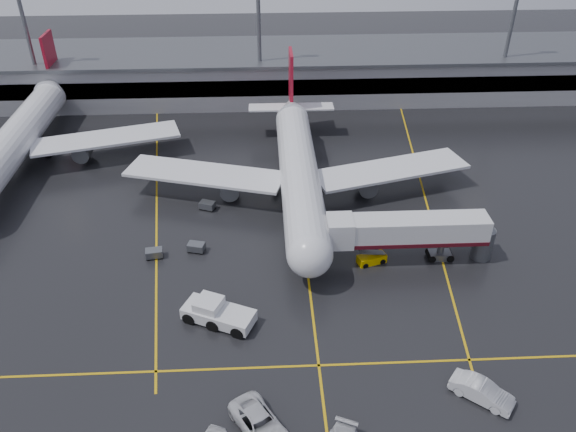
{
  "coord_description": "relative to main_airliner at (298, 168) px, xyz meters",
  "views": [
    {
      "loc": [
        -4.75,
        -59.4,
        42.19
      ],
      "look_at": [
        -2.0,
        -2.0,
        4.0
      ],
      "focal_mm": 35.61,
      "sensor_mm": 36.0,
      "label": 1
    }
  ],
  "objects": [
    {
      "name": "main_airliner",
      "position": [
        0.0,
        0.0,
        0.0
      ],
      "size": [
        48.8,
        45.6,
        14.1
      ],
      "color": "silver",
      "rests_on": "ground"
    },
    {
      "name": "light_mast_mid",
      "position": [
        -5.0,
        32.3,
        10.27
      ],
      "size": [
        3.0,
        1.2,
        25.45
      ],
      "color": "#595B60",
      "rests_on": "ground"
    },
    {
      "name": "pushback_tractor",
      "position": [
        -10.04,
        -25.13,
        -3.14
      ],
      "size": [
        8.06,
        5.81,
        2.67
      ],
      "color": "silver",
      "rests_on": "ground"
    },
    {
      "name": "ground",
      "position": [
        0.0,
        -9.7,
        -4.21
      ],
      "size": [
        220.0,
        220.0,
        0.0
      ],
      "primitive_type": "plane",
      "color": "black",
      "rests_on": "ground"
    },
    {
      "name": "service_van_c",
      "position": [
        14.18,
        -36.22,
        -3.27
      ],
      "size": [
        5.67,
        5.09,
        1.87
      ],
      "primitive_type": "imported",
      "rotation": [
        0.0,
        0.0,
        0.9
      ],
      "color": "silver",
      "rests_on": "ground"
    },
    {
      "name": "baggage_cart_a",
      "position": [
        -13.25,
        -12.89,
        -3.58
      ],
      "size": [
        2.25,
        1.74,
        1.12
      ],
      "color": "#595B60",
      "rests_on": "ground"
    },
    {
      "name": "service_van_a",
      "position": [
        -5.65,
        -38.69,
        -3.29
      ],
      "size": [
        6.02,
        7.25,
        1.84
      ],
      "primitive_type": "imported",
      "rotation": [
        0.0,
        0.0,
        0.54
      ],
      "color": "silver",
      "rests_on": "ground"
    },
    {
      "name": "jet_bridge",
      "position": [
        11.87,
        -15.7,
        -0.28
      ],
      "size": [
        19.9,
        3.4,
        6.05
      ],
      "color": "silver",
      "rests_on": "ground"
    },
    {
      "name": "apron_line_right",
      "position": [
        18.0,
        0.3,
        -4.2
      ],
      "size": [
        7.57,
        69.64,
        0.02
      ],
      "primitive_type": "cube",
      "rotation": [
        0.0,
        0.0,
        -0.1
      ],
      "color": "gold",
      "rests_on": "ground"
    },
    {
      "name": "baggage_cart_b",
      "position": [
        -18.19,
        -13.88,
        -3.58
      ],
      "size": [
        2.17,
        1.59,
        1.12
      ],
      "color": "#595B60",
      "rests_on": "ground"
    },
    {
      "name": "apron_line_stop",
      "position": [
        0.0,
        -31.7,
        -4.2
      ],
      "size": [
        60.0,
        0.25,
        0.02
      ],
      "primitive_type": "cube",
      "color": "gold",
      "rests_on": "ground"
    },
    {
      "name": "second_airliner",
      "position": [
        -42.0,
        12.0,
        0.0
      ],
      "size": [
        48.8,
        45.6,
        14.1
      ],
      "color": "silver",
      "rests_on": "ground"
    },
    {
      "name": "apron_line_left",
      "position": [
        -20.0,
        0.3,
        -4.2
      ],
      "size": [
        9.99,
        69.35,
        0.02
      ],
      "primitive_type": "cube",
      "rotation": [
        0.0,
        0.0,
        0.14
      ],
      "color": "gold",
      "rests_on": "ground"
    },
    {
      "name": "apron_line_centre",
      "position": [
        0.0,
        -9.7,
        -4.2
      ],
      "size": [
        0.25,
        90.0,
        0.02
      ],
      "primitive_type": "cube",
      "color": "gold",
      "rests_on": "ground"
    },
    {
      "name": "baggage_cart_c",
      "position": [
        -12.56,
        -3.43,
        -3.58
      ],
      "size": [
        2.34,
        1.94,
        1.12
      ],
      "color": "#595B60",
      "rests_on": "ground"
    },
    {
      "name": "belt_loader",
      "position": [
        7.72,
        -16.12,
        -3.68
      ],
      "size": [
        3.67,
        2.42,
        2.15
      ],
      "color": "#DEAC01",
      "rests_on": "ground"
    },
    {
      "name": "light_mast_left",
      "position": [
        -45.0,
        32.3,
        10.27
      ],
      "size": [
        3.0,
        1.2,
        25.45
      ],
      "color": "#595B60",
      "rests_on": "ground"
    },
    {
      "name": "light_mast_right",
      "position": [
        40.0,
        32.3,
        10.27
      ],
      "size": [
        3.0,
        1.2,
        25.45
      ],
      "color": "#595B60",
      "rests_on": "ground"
    },
    {
      "name": "terminal",
      "position": [
        0.0,
        38.23,
        0.11
      ],
      "size": [
        122.0,
        19.0,
        8.6
      ],
      "color": "gray",
      "rests_on": "ground"
    }
  ]
}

